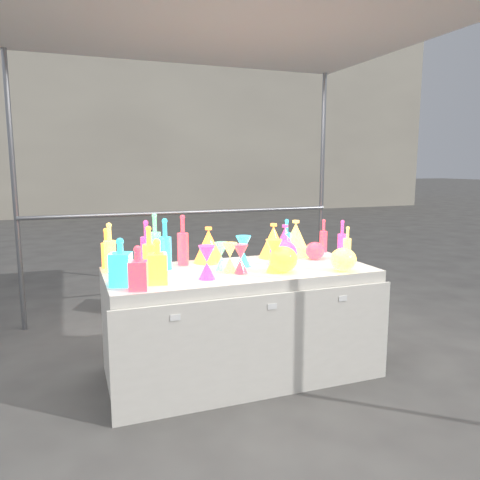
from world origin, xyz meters
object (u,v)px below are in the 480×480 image
object	(u,v)px
display_table	(240,322)
decanter_0	(157,261)
cardboard_box_closed	(154,292)
globe_0	(283,261)
lampshade_0	(209,245)
bottle_0	(106,248)
hourglass_0	(241,259)

from	to	relation	value
display_table	decanter_0	bearing A→B (deg)	-161.83
display_table	decanter_0	distance (m)	0.81
cardboard_box_closed	globe_0	world-z (taller)	globe_0
globe_0	lampshade_0	size ratio (longest dim) A/B	0.74
bottle_0	lampshade_0	size ratio (longest dim) A/B	1.06
hourglass_0	lampshade_0	xyz separation A→B (m)	(-0.10, 0.41, 0.04)
hourglass_0	globe_0	bearing A→B (deg)	-13.61
hourglass_0	globe_0	distance (m)	0.28
hourglass_0	display_table	bearing A→B (deg)	70.29
display_table	hourglass_0	bearing A→B (deg)	-109.71
bottle_0	lampshade_0	bearing A→B (deg)	-5.62
hourglass_0	cardboard_box_closed	bearing A→B (deg)	98.83
display_table	globe_0	bearing A→B (deg)	-38.24
cardboard_box_closed	decanter_0	size ratio (longest dim) A/B	2.02
decanter_0	display_table	bearing A→B (deg)	27.72
cardboard_box_closed	decanter_0	xyz separation A→B (m)	(-0.29, -1.83, 0.69)
decanter_0	globe_0	xyz separation A→B (m)	(0.83, 0.02, -0.06)
lampshade_0	globe_0	bearing A→B (deg)	-49.27
cardboard_box_closed	bottle_0	size ratio (longest dim) A/B	1.97
hourglass_0	lampshade_0	distance (m)	0.42
cardboard_box_closed	decanter_0	bearing A→B (deg)	-75.91
display_table	lampshade_0	size ratio (longest dim) A/B	7.05
decanter_0	lampshade_0	size ratio (longest dim) A/B	1.04
display_table	cardboard_box_closed	xyz separation A→B (m)	(-0.31, 1.64, -0.18)
display_table	cardboard_box_closed	distance (m)	1.68
globe_0	lampshade_0	distance (m)	0.60
bottle_0	lampshade_0	xyz separation A→B (m)	(0.71, -0.07, -0.01)
decanter_0	hourglass_0	bearing A→B (deg)	17.81
display_table	hourglass_0	xyz separation A→B (m)	(-0.04, -0.12, 0.47)
cardboard_box_closed	lampshade_0	size ratio (longest dim) A/B	2.10
bottle_0	hourglass_0	distance (m)	0.94
display_table	lampshade_0	bearing A→B (deg)	115.65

